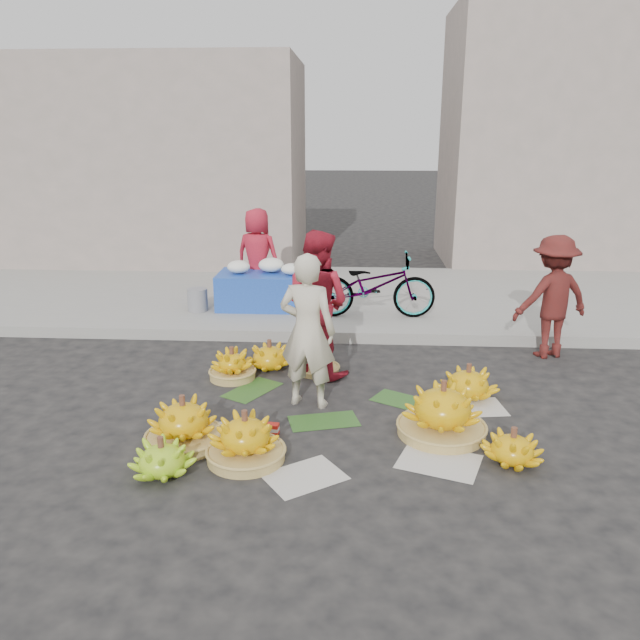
# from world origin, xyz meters

# --- Properties ---
(ground) EXTENTS (80.00, 80.00, 0.00)m
(ground) POSITION_xyz_m (0.00, 0.00, 0.00)
(ground) COLOR black
(ground) RESTS_ON ground
(curb) EXTENTS (40.00, 0.25, 0.15)m
(curb) POSITION_xyz_m (0.00, 2.20, 0.07)
(curb) COLOR gray
(curb) RESTS_ON ground
(sidewalk) EXTENTS (40.00, 4.00, 0.12)m
(sidewalk) POSITION_xyz_m (0.00, 4.30, 0.06)
(sidewalk) COLOR gray
(sidewalk) RESTS_ON ground
(building_left) EXTENTS (6.00, 3.00, 4.00)m
(building_left) POSITION_xyz_m (-4.00, 7.20, 2.00)
(building_left) COLOR gray
(building_left) RESTS_ON sidewalk
(building_right) EXTENTS (5.00, 3.00, 5.00)m
(building_right) POSITION_xyz_m (4.50, 7.70, 2.50)
(building_right) COLOR gray
(building_right) RESTS_ON sidewalk
(newspaper_scatter) EXTENTS (3.20, 1.80, 0.00)m
(newspaper_scatter) POSITION_xyz_m (0.00, -0.80, 0.00)
(newspaper_scatter) COLOR beige
(newspaper_scatter) RESTS_ON ground
(banana_leaves) EXTENTS (2.00, 1.00, 0.00)m
(banana_leaves) POSITION_xyz_m (-0.10, 0.20, 0.00)
(banana_leaves) COLOR #224C19
(banana_leaves) RESTS_ON ground
(banana_bunch_0) EXTENTS (0.75, 0.75, 0.46)m
(banana_bunch_0) POSITION_xyz_m (-1.30, -0.72, 0.20)
(banana_bunch_0) COLOR #9E8142
(banana_bunch_0) RESTS_ON ground
(banana_bunch_1) EXTENTS (0.52, 0.52, 0.33)m
(banana_bunch_1) POSITION_xyz_m (-1.34, -1.23, 0.14)
(banana_bunch_1) COLOR #78B519
(banana_bunch_1) RESTS_ON ground
(banana_bunch_2) EXTENTS (0.70, 0.70, 0.45)m
(banana_bunch_2) POSITION_xyz_m (-0.71, -0.96, 0.19)
(banana_bunch_2) COLOR #9E8142
(banana_bunch_2) RESTS_ON ground
(banana_bunch_3) EXTENTS (0.55, 0.55, 0.32)m
(banana_bunch_3) POSITION_xyz_m (1.50, -0.87, 0.14)
(banana_bunch_3) COLOR #DDAA0B
(banana_bunch_3) RESTS_ON ground
(banana_bunch_4) EXTENTS (0.79, 0.79, 0.52)m
(banana_bunch_4) POSITION_xyz_m (0.98, -0.40, 0.23)
(banana_bunch_4) COLOR #9E8142
(banana_bunch_4) RESTS_ON ground
(banana_bunch_5) EXTENTS (0.70, 0.70, 0.37)m
(banana_bunch_5) POSITION_xyz_m (1.35, 0.45, 0.16)
(banana_bunch_5) COLOR #DDAA0B
(banana_bunch_5) RESTS_ON ground
(banana_bunch_6) EXTENTS (0.51, 0.51, 0.37)m
(banana_bunch_6) POSITION_xyz_m (-1.17, 0.82, 0.15)
(banana_bunch_6) COLOR #9E8142
(banana_bunch_6) RESTS_ON ground
(banana_bunch_7) EXTENTS (0.61, 0.61, 0.35)m
(banana_bunch_7) POSITION_xyz_m (-0.80, 1.15, 0.15)
(banana_bunch_7) COLOR #DDAA0B
(banana_bunch_7) RESTS_ON ground
(basket_spare) EXTENTS (0.50, 0.50, 0.06)m
(basket_spare) POSITION_xyz_m (-0.25, 1.08, 0.03)
(basket_spare) COLOR #9E8142
(basket_spare) RESTS_ON ground
(incense_stack) EXTENTS (0.26, 0.11, 0.10)m
(incense_stack) POSITION_xyz_m (-0.62, -0.49, 0.06)
(incense_stack) COLOR red
(incense_stack) RESTS_ON ground
(vendor_cream) EXTENTS (0.64, 0.49, 1.55)m
(vendor_cream) POSITION_xyz_m (-0.28, 0.19, 0.77)
(vendor_cream) COLOR beige
(vendor_cream) RESTS_ON ground
(vendor_red) EXTENTS (0.99, 0.92, 1.63)m
(vendor_red) POSITION_xyz_m (-0.25, 1.05, 0.82)
(vendor_red) COLOR red
(vendor_red) RESTS_ON ground
(man_striped) EXTENTS (1.08, 0.82, 1.49)m
(man_striped) POSITION_xyz_m (2.53, 1.78, 0.74)
(man_striped) COLOR maroon
(man_striped) RESTS_ON ground
(flower_table) EXTENTS (1.25, 0.78, 0.73)m
(flower_table) POSITION_xyz_m (-1.22, 3.35, 0.42)
(flower_table) COLOR #193EA5
(flower_table) RESTS_ON sidewalk
(grey_bucket) EXTENTS (0.29, 0.29, 0.33)m
(grey_bucket) POSITION_xyz_m (-2.13, 3.09, 0.29)
(grey_bucket) COLOR slate
(grey_bucket) RESTS_ON sidewalk
(flower_vendor) EXTENTS (0.79, 0.62, 1.42)m
(flower_vendor) POSITION_xyz_m (-1.33, 3.73, 0.83)
(flower_vendor) COLOR red
(flower_vendor) RESTS_ON sidewalk
(bicycle) EXTENTS (0.65, 1.74, 0.91)m
(bicycle) POSITION_xyz_m (0.43, 2.94, 0.57)
(bicycle) COLOR gray
(bicycle) RESTS_ON sidewalk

